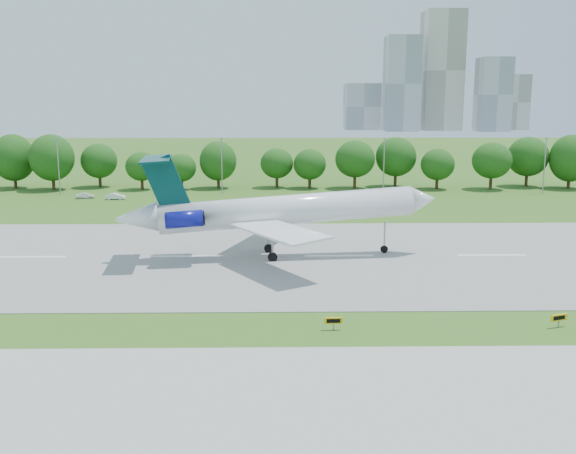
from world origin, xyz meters
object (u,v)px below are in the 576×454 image
object	(u,v)px
taxi_sign_left	(333,321)
service_vehicle_a	(115,196)
airliner	(271,210)
service_vehicle_b	(85,195)

from	to	relation	value
taxi_sign_left	service_vehicle_a	xyz separation A→B (m)	(-38.24, 77.20, -0.19)
airliner	service_vehicle_b	xyz separation A→B (m)	(-39.15, 51.72, -5.59)
airliner	service_vehicle_a	size ratio (longest dim) A/B	10.50
taxi_sign_left	airliner	bearing A→B (deg)	99.82
service_vehicle_b	airliner	bearing A→B (deg)	-156.23
service_vehicle_a	service_vehicle_b	bearing A→B (deg)	78.00
taxi_sign_left	service_vehicle_a	bearing A→B (deg)	114.24
airliner	taxi_sign_left	world-z (taller)	airliner
service_vehicle_a	taxi_sign_left	bearing A→B (deg)	-152.37
taxi_sign_left	service_vehicle_b	world-z (taller)	service_vehicle_b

